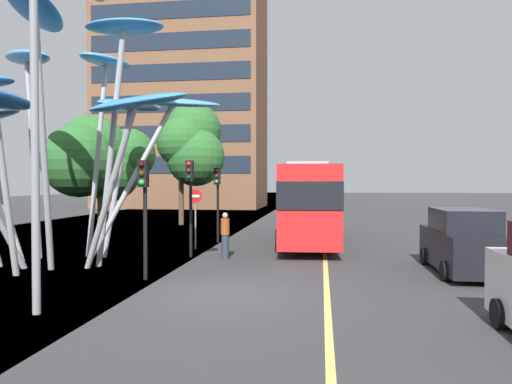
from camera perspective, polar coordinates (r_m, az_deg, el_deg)
ground at (r=12.83m, az=-6.94°, el=-12.27°), size 120.00×240.00×0.10m
red_bus at (r=22.84m, az=6.12°, el=-0.88°), size 3.11×11.10×3.86m
leaf_sculpture at (r=18.52m, az=-22.99°, el=10.91°), size 11.12×10.21×8.52m
traffic_light_kerb_near at (r=14.44m, az=-13.40°, el=-0.16°), size 0.28×0.42×3.59m
traffic_light_kerb_far at (r=18.49m, az=-7.98°, el=0.55°), size 0.28×0.42×3.77m
traffic_light_island_mid at (r=22.82m, az=-4.69°, el=0.41°), size 0.28×0.42×3.61m
car_parked_mid at (r=16.71m, az=23.76°, el=-5.64°), size 2.02×4.55×2.07m
street_lamp at (r=11.43m, az=-23.35°, el=9.91°), size 1.84×0.44×7.27m
tree_pavement_near at (r=26.55m, az=-18.50°, el=3.76°), size 5.11×5.46×6.53m
tree_pavement_far at (r=32.57m, az=-7.81°, el=5.82°), size 4.51×4.95×8.47m
pedestrian at (r=18.07m, az=-3.75°, el=-5.28°), size 0.34×0.34×1.78m
no_entry_sign at (r=20.82m, az=-7.34°, el=-2.09°), size 0.60×0.12×2.62m
backdrop_building at (r=57.05m, az=-8.79°, el=11.52°), size 18.69×10.30×26.29m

